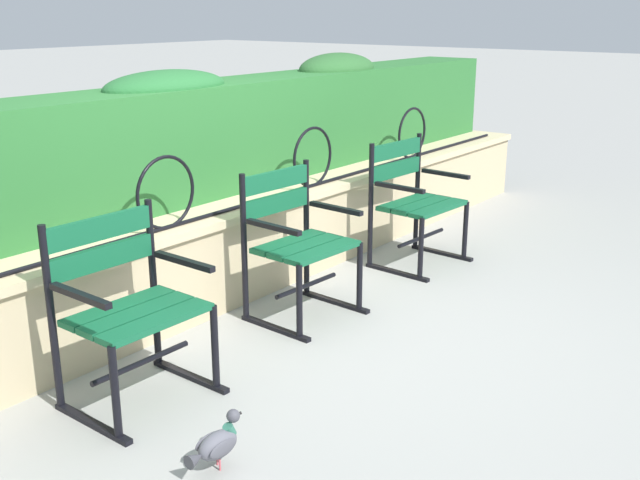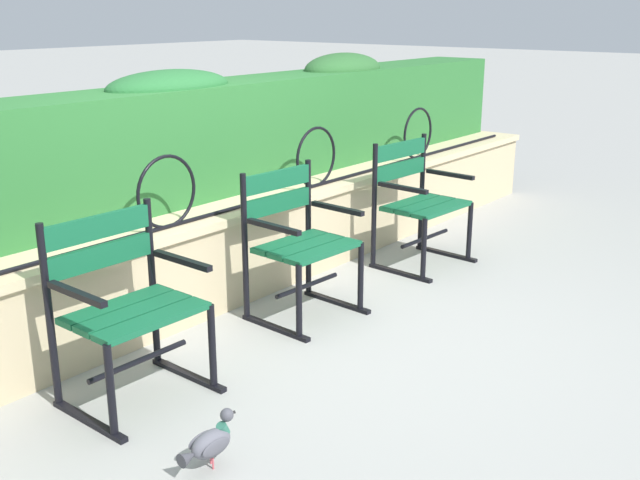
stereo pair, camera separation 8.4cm
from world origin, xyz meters
name	(u,v)px [view 2 (the right image)]	position (x,y,z in m)	size (l,w,h in m)	color
ground_plane	(337,337)	(0.00, 0.00, 0.00)	(60.00, 60.00, 0.00)	#9E9E99
stone_wall	(221,255)	(0.00, 0.92, 0.30)	(7.75, 0.41, 0.59)	#C6B289
iron_arch_fence	(179,196)	(-0.37, 0.85, 0.76)	(7.20, 0.02, 0.42)	black
hedge_row	(168,139)	(0.00, 1.36, 0.98)	(7.60, 0.53, 0.85)	#2D7033
park_chair_left	(124,303)	(-1.15, 0.38, 0.47)	(0.63, 0.53, 0.89)	#145B38
park_chair_centre	(297,240)	(0.13, 0.40, 0.47)	(0.61, 0.55, 0.89)	#145B38
park_chair_right	(417,200)	(1.41, 0.36, 0.47)	(0.65, 0.56, 0.89)	#145B38
pigeon_near_chairs	(210,443)	(-1.33, -0.37, 0.11)	(0.29, 0.11, 0.22)	#5B5B66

